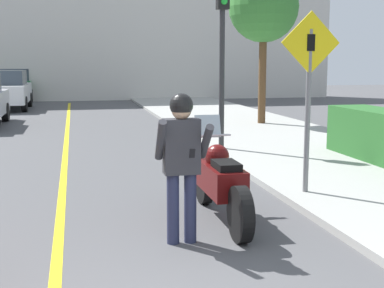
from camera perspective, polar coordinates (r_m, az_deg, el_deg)
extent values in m
cube|color=yellow|center=(9.55, -13.58, -3.83)|extent=(0.12, 36.00, 0.01)
cube|color=beige|center=(29.40, -12.01, 12.77)|extent=(28.00, 1.20, 8.38)
cylinder|color=black|center=(6.16, 5.19, -7.48)|extent=(0.14, 0.66, 0.66)
cylinder|color=black|center=(7.78, 1.31, -4.00)|extent=(0.14, 0.66, 0.66)
cube|color=#510C0C|center=(6.91, 3.03, -3.69)|extent=(0.40, 1.20, 0.36)
sphere|color=#510C0C|center=(7.01, 2.69, -1.33)|extent=(0.32, 0.32, 0.32)
cube|color=black|center=(6.61, 3.67, -2.32)|extent=(0.28, 0.48, 0.10)
cylinder|color=silver|center=(7.39, 1.83, 0.92)|extent=(0.62, 0.03, 0.03)
cube|color=silver|center=(7.45, 1.69, 1.91)|extent=(0.36, 0.12, 0.31)
cylinder|color=#282D4C|center=(6.07, -2.04, -6.93)|extent=(0.14, 0.14, 0.81)
cylinder|color=#282D4C|center=(6.11, -0.18, -6.83)|extent=(0.14, 0.14, 0.81)
cube|color=#333338|center=(5.94, -1.13, -0.26)|extent=(0.40, 0.22, 0.62)
cylinder|color=#333338|center=(5.79, -3.37, 0.41)|extent=(0.09, 0.37, 0.48)
cylinder|color=#333338|center=(5.87, 1.49, 0.24)|extent=(0.09, 0.43, 0.43)
sphere|color=tan|center=(5.89, -1.14, 3.68)|extent=(0.22, 0.22, 0.22)
sphere|color=black|center=(5.89, -1.14, 4.16)|extent=(0.26, 0.26, 0.26)
cube|color=black|center=(5.69, 0.02, -0.98)|extent=(0.06, 0.05, 0.11)
cylinder|color=slate|center=(8.09, 12.24, 3.34)|extent=(0.08, 0.08, 2.41)
cube|color=yellow|center=(8.05, 12.54, 10.51)|extent=(0.91, 0.02, 0.91)
cube|color=black|center=(8.03, 12.59, 10.51)|extent=(0.12, 0.01, 0.24)
cylinder|color=#2D2D30|center=(11.99, 3.21, 8.62)|extent=(0.12, 0.12, 3.83)
sphere|color=green|center=(11.92, 3.46, 14.94)|extent=(0.14, 0.14, 0.14)
cylinder|color=brown|center=(17.15, 7.51, 6.99)|extent=(0.24, 0.24, 2.86)
sphere|color=#387A33|center=(17.23, 7.66, 14.29)|extent=(2.18, 2.18, 2.18)
cylinder|color=black|center=(19.59, -19.28, 3.23)|extent=(0.22, 0.64, 0.64)
cylinder|color=black|center=(25.64, -16.96, 4.54)|extent=(0.22, 0.64, 0.64)
cylinder|color=black|center=(23.05, -17.45, 4.08)|extent=(0.22, 0.64, 0.64)
cube|color=white|center=(24.40, -19.18, 5.13)|extent=(1.80, 4.20, 0.76)
cube|color=#38424C|center=(24.20, -19.30, 6.71)|extent=(1.58, 2.18, 0.60)
cylinder|color=black|center=(31.52, -19.52, 5.14)|extent=(0.22, 0.64, 0.64)
cylinder|color=black|center=(31.36, -16.51, 5.26)|extent=(0.22, 0.64, 0.64)
cylinder|color=black|center=(28.77, -16.86, 4.96)|extent=(0.22, 0.64, 0.64)
cube|color=#1E6033|center=(30.12, -18.28, 5.78)|extent=(1.80, 4.20, 0.76)
cube|color=#38424C|center=(29.93, -18.38, 7.06)|extent=(1.58, 2.18, 0.60)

